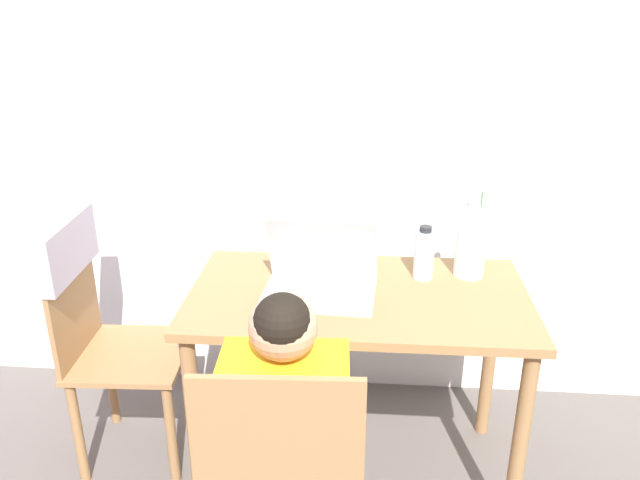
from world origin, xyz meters
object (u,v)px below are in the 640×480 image
(person_seated, at_px, (288,422))
(flower_vase, at_px, (471,240))
(laptop, at_px, (320,276))
(chair_spare, at_px, (92,305))
(water_bottle, at_px, (424,254))

(person_seated, xyz_separation_m, flower_vase, (0.56, 0.73, 0.24))
(laptop, height_order, flower_vase, flower_vase)
(chair_spare, distance_m, water_bottle, 1.20)
(person_seated, bearing_deg, chair_spare, -40.14)
(chair_spare, distance_m, flower_vase, 1.37)
(flower_vase, height_order, water_bottle, flower_vase)
(flower_vase, xyz_separation_m, water_bottle, (-0.16, -0.03, -0.04))
(person_seated, relative_size, flower_vase, 3.14)
(laptop, height_order, water_bottle, laptop)
(chair_spare, bearing_deg, water_bottle, -87.87)
(person_seated, xyz_separation_m, laptop, (0.04, 0.56, 0.16))
(laptop, xyz_separation_m, flower_vase, (0.52, 0.17, 0.08))
(chair_spare, xyz_separation_m, flower_vase, (1.34, 0.13, 0.24))
(person_seated, height_order, laptop, person_seated)
(person_seated, distance_m, laptop, 0.59)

